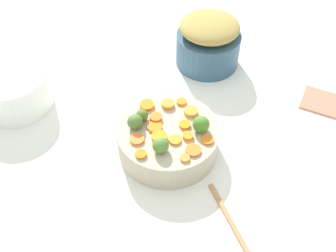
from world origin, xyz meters
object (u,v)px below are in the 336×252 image
Objects in this scene: wooden_spoon at (247,252)px; casserole_dish at (14,89)px; metal_pot at (208,49)px; serving_bowl_carrots at (168,139)px.

casserole_dish is at bearing 174.84° from wooden_spoon.
metal_pot is 0.60m from casserole_dish.
casserole_dish is (-0.38, -0.47, 0.00)m from metal_pot.
serving_bowl_carrots is 0.48m from casserole_dish.
wooden_spoon is at bearing -5.16° from casserole_dish.
metal_pot is at bearing 50.58° from casserole_dish.
serving_bowl_carrots reaches higher than wooden_spoon.
metal_pot is 0.97× the size of casserole_dish.
casserole_dish reaches higher than wooden_spoon.
metal_pot is at bearing 125.88° from wooden_spoon.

